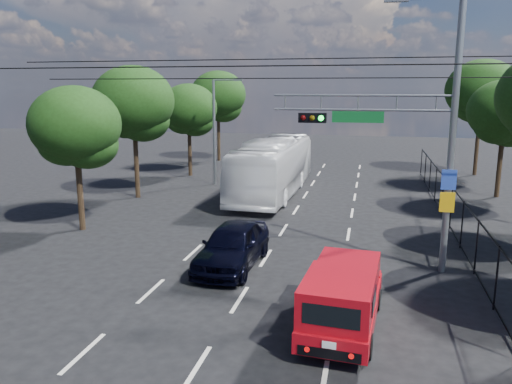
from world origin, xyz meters
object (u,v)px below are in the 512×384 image
(signal_mast, at_px, (416,125))
(white_bus, at_px, (273,167))
(white_van, at_px, (256,185))
(navy_hatchback, at_px, (233,245))
(red_pickup, at_px, (343,296))

(signal_mast, bearing_deg, white_bus, 121.76)
(white_bus, bearing_deg, white_van, -160.28)
(navy_hatchback, distance_m, white_bus, 13.02)
(white_van, bearing_deg, white_bus, 18.61)
(signal_mast, relative_size, red_pickup, 1.90)
(signal_mast, height_order, red_pickup, signal_mast)
(white_bus, height_order, white_van, white_bus)
(navy_hatchback, relative_size, white_van, 1.28)
(navy_hatchback, relative_size, white_bus, 0.39)
(red_pickup, xyz_separation_m, navy_hatchback, (-4.25, 4.05, -0.15))
(navy_hatchback, xyz_separation_m, white_van, (-1.99, 12.62, -0.20))
(navy_hatchback, height_order, white_bus, white_bus)
(red_pickup, bearing_deg, white_van, 110.53)
(signal_mast, xyz_separation_m, navy_hatchback, (-6.29, -1.18, -4.42))
(signal_mast, xyz_separation_m, white_van, (-8.28, 11.44, -4.62))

